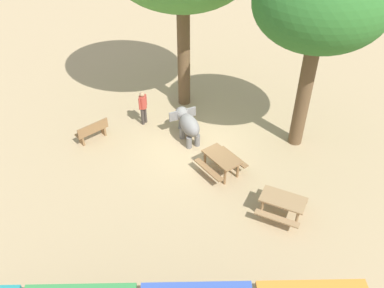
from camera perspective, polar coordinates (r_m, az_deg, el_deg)
name	(u,v)px	position (r m, az deg, el deg)	size (l,w,h in m)	color
ground_plane	(194,147)	(17.02, 0.21, -0.41)	(60.00, 60.00, 0.00)	tan
elephant	(188,124)	(16.98, -0.60, 2.85)	(1.43, 1.79, 1.25)	slate
person_handler	(143,105)	(18.00, -6.89, 5.41)	(0.33, 0.44, 1.62)	#3F3833
shade_tree_main	(322,5)	(15.11, 17.74, 18.14)	(4.75, 4.35, 7.62)	brown
wooden_bench	(92,131)	(17.65, -13.81, 1.82)	(1.33, 1.21, 0.88)	olive
picnic_table_near	(221,160)	(15.51, 4.14, -2.28)	(2.08, 2.08, 0.78)	olive
picnic_table_far	(282,203)	(14.20, 12.58, -8.06)	(2.00, 1.99, 0.78)	#9E7A51
feed_bucket	(217,152)	(16.53, 3.52, -1.15)	(0.36, 0.36, 0.32)	gray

